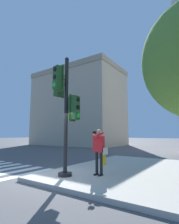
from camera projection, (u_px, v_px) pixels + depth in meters
ground_plane at (38, 180)px, 6.43m from camera, size 160.00×160.00×0.00m
sidewalk_corner at (159, 173)px, 7.36m from camera, size 8.00×8.00×0.15m
traffic_signal_pole at (66, 104)px, 6.87m from camera, size 1.18×1.18×4.66m
person_photographer at (99, 147)px, 6.77m from camera, size 0.58×0.54×1.73m
fire_hydrant at (104, 156)px, 9.03m from camera, size 0.22×0.28×0.82m
building_left at (78, 108)px, 29.15m from camera, size 14.32×8.60×12.14m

